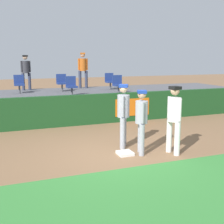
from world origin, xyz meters
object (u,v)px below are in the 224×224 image
(first_base, at_px, (125,153))
(seat_back_center, at_px, (62,82))
(seat_front_right, at_px, (118,83))
(spectator_capped, at_px, (83,68))
(player_fielder_home, at_px, (174,115))
(seat_back_left, at_px, (19,83))
(spectator_hooded, at_px, (26,70))
(player_coach_visitor, at_px, (141,118))
(seat_front_center, at_px, (71,85))
(player_runner_visitor, at_px, (123,111))
(seat_back_right, at_px, (110,80))

(first_base, distance_m, seat_back_center, 7.24)
(seat_front_right, distance_m, spectator_capped, 3.13)
(player_fielder_home, bearing_deg, seat_back_left, -162.58)
(spectator_hooded, bearing_deg, first_base, 95.59)
(first_base, distance_m, player_coach_visitor, 1.07)
(seat_back_left, bearing_deg, first_base, -72.22)
(player_coach_visitor, height_order, seat_front_center, seat_front_center)
(player_coach_visitor, bearing_deg, player_fielder_home, 90.47)
(player_fielder_home, relative_size, seat_front_center, 2.20)
(spectator_hooded, bearing_deg, seat_front_right, 134.66)
(seat_back_center, distance_m, spectator_capped, 1.90)
(player_runner_visitor, height_order, seat_back_left, player_runner_visitor)
(player_coach_visitor, bearing_deg, player_runner_visitor, -143.12)
(player_runner_visitor, xyz_separation_m, seat_back_center, (-0.52, 6.45, 0.37))
(seat_back_right, xyz_separation_m, seat_back_center, (-2.49, 0.00, 0.00))
(player_fielder_home, distance_m, spectator_hooded, 9.22)
(first_base, xyz_separation_m, player_fielder_home, (1.26, -0.36, 1.03))
(first_base, height_order, seat_back_center, seat_back_center)
(first_base, height_order, spectator_capped, spectator_capped)
(player_runner_visitor, relative_size, seat_front_right, 2.19)
(player_coach_visitor, xyz_separation_m, seat_back_right, (1.75, 7.17, 0.43))
(seat_back_left, height_order, spectator_hooded, spectator_hooded)
(player_runner_visitor, xyz_separation_m, spectator_hooded, (-2.07, 7.63, 0.91))
(spectator_hooded, bearing_deg, seat_back_left, 63.42)
(first_base, height_order, spectator_hooded, spectator_hooded)
(seat_back_center, distance_m, spectator_hooded, 2.02)
(spectator_capped, bearing_deg, first_base, 94.18)
(player_coach_visitor, relative_size, seat_front_center, 2.07)
(player_coach_visitor, xyz_separation_m, seat_back_left, (-2.71, 7.17, 0.43))
(seat_back_right, xyz_separation_m, seat_front_center, (-2.42, -1.80, -0.00))
(player_fielder_home, height_order, seat_back_center, player_fielder_home)
(player_runner_visitor, distance_m, spectator_hooded, 7.96)
(first_base, height_order, player_fielder_home, player_fielder_home)
(seat_back_left, bearing_deg, seat_front_center, -41.46)
(seat_back_center, relative_size, spectator_capped, 0.45)
(seat_back_left, xyz_separation_m, spectator_capped, (3.35, 1.15, 0.62))
(seat_back_center, bearing_deg, seat_back_right, -0.01)
(player_runner_visitor, distance_m, seat_back_center, 6.48)
(player_fielder_home, relative_size, spectator_hooded, 1.06)
(seat_front_center, distance_m, seat_back_left, 2.72)
(player_coach_visitor, height_order, spectator_capped, spectator_capped)
(player_fielder_home, height_order, spectator_hooded, spectator_hooded)
(seat_front_center, bearing_deg, seat_back_left, 138.54)
(player_fielder_home, height_order, seat_back_right, player_fielder_home)
(first_base, distance_m, seat_back_left, 7.58)
(seat_front_center, bearing_deg, spectator_capped, 66.00)
(seat_front_right, xyz_separation_m, seat_back_center, (-2.22, 1.80, 0.00))
(seat_back_left, bearing_deg, spectator_hooded, 70.50)
(spectator_hooded, relative_size, spectator_capped, 0.93)
(seat_back_right, relative_size, seat_front_center, 1.00)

